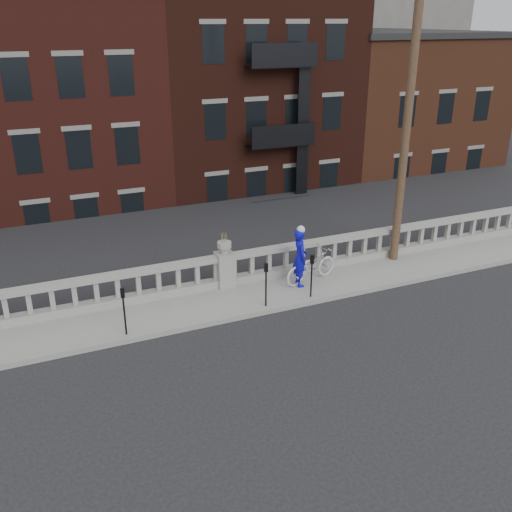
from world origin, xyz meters
The scene contains 11 objects.
ground centered at (0.00, 0.00, 0.00)m, with size 120.00×120.00×0.00m, color black.
sidewalk centered at (0.00, 3.00, 0.07)m, with size 32.00×2.20×0.15m, color gray.
balustrade centered at (0.00, 3.95, 0.64)m, with size 28.00×0.34×1.03m.
planter_pedestal centered at (0.00, 3.95, 0.83)m, with size 0.55×0.55×1.76m.
lower_level centered at (0.56, 23.04, 2.63)m, with size 80.00×44.00×20.80m.
utility_pole centered at (6.20, 3.60, 5.24)m, with size 1.60×0.28×10.00m.
parking_meter_b centered at (-3.51, 2.15, 1.00)m, with size 0.10×0.09×1.36m.
parking_meter_c centered at (0.60, 2.15, 1.00)m, with size 0.10×0.09×1.36m.
parking_meter_d centered at (2.10, 2.15, 1.00)m, with size 0.10×0.09×1.36m.
bicycle centered at (2.64, 3.16, 0.68)m, with size 0.70×2.01×1.06m, color silver.
cyclist centered at (2.17, 3.05, 1.09)m, with size 0.68×0.45×1.87m, color #0C0BAB.
Camera 1 is at (-5.62, -11.42, 7.99)m, focal length 40.00 mm.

